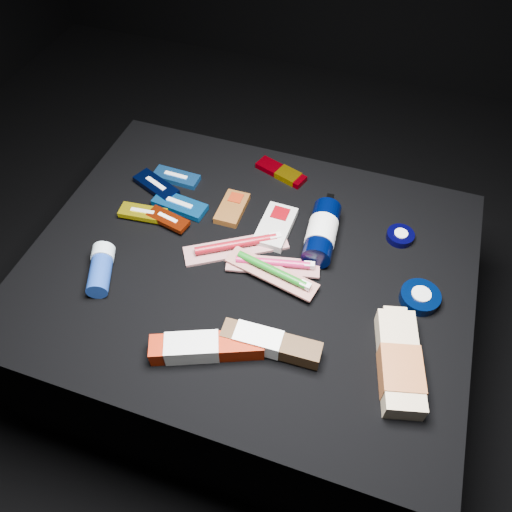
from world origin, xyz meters
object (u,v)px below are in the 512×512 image
(toothpaste_carton_red, at_px, (202,347))
(lotion_bottle, at_px, (322,232))
(deodorant_stick, at_px, (101,269))
(bodywash_bottle, at_px, (399,364))

(toothpaste_carton_red, bearing_deg, lotion_bottle, 44.70)
(deodorant_stick, xyz_separation_m, toothpaste_carton_red, (0.28, -0.10, -0.00))
(lotion_bottle, height_order, deodorant_stick, lotion_bottle)
(bodywash_bottle, relative_size, deodorant_stick, 1.77)
(bodywash_bottle, bearing_deg, lotion_bottle, 115.22)
(lotion_bottle, xyz_separation_m, toothpaste_carton_red, (-0.15, -0.35, -0.01))
(lotion_bottle, distance_m, toothpaste_carton_red, 0.38)
(lotion_bottle, bearing_deg, deodorant_stick, -154.08)
(lotion_bottle, bearing_deg, bodywash_bottle, -54.83)
(lotion_bottle, relative_size, bodywash_bottle, 0.93)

